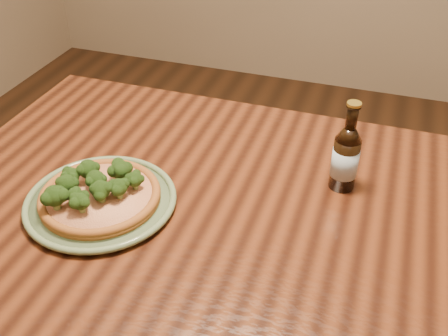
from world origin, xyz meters
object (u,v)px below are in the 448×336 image
(plate, at_px, (101,201))
(beer_bottle, at_px, (346,157))
(pizza, at_px, (98,193))
(table, at_px, (301,265))

(plate, distance_m, beer_bottle, 0.51)
(plate, xyz_separation_m, beer_bottle, (0.45, 0.22, 0.06))
(plate, xyz_separation_m, pizza, (-0.00, -0.00, 0.02))
(table, relative_size, beer_bottle, 7.96)
(table, bearing_deg, beer_bottle, 75.06)
(plate, relative_size, pizza, 1.26)
(table, bearing_deg, pizza, -172.12)
(pizza, relative_size, beer_bottle, 1.21)
(plate, height_order, beer_bottle, beer_bottle)
(table, height_order, beer_bottle, beer_bottle)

